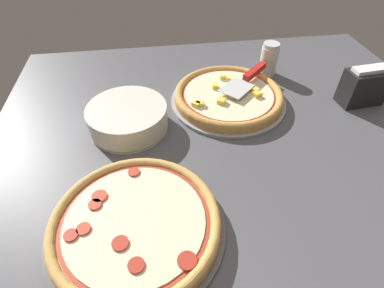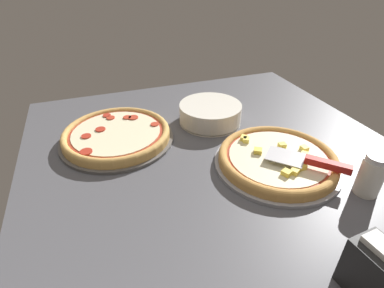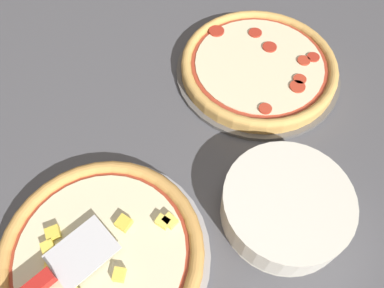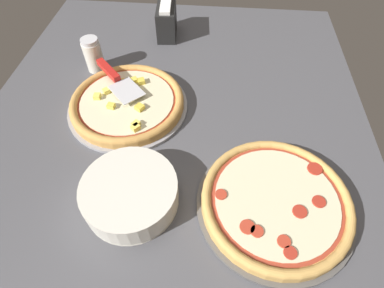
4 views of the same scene
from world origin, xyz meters
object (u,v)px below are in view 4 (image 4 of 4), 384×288
object	(u,v)px
serving_spatula	(113,75)
parmesan_shaker	(93,55)
napkin_holder	(167,21)
plate_stack	(130,193)
pizza_front	(127,102)
pizza_back	(276,201)

from	to	relation	value
serving_spatula	parmesan_shaker	xyz separation A→B (cm)	(-9.52, -9.15, 0.32)
napkin_holder	plate_stack	bearing A→B (deg)	1.55
pizza_front	pizza_back	bearing A→B (deg)	54.87
pizza_back	plate_stack	bearing A→B (deg)	-87.29
plate_stack	pizza_back	bearing A→B (deg)	92.71
pizza_back	serving_spatula	world-z (taller)	serving_spatula
pizza_back	napkin_holder	xyz separation A→B (cm)	(-70.88, -36.03, 3.19)
napkin_holder	parmesan_shaker	bearing A→B (deg)	-42.75
pizza_back	napkin_holder	size ratio (longest dim) A/B	2.55
pizza_back	parmesan_shaker	xyz separation A→B (cm)	(-47.72, -57.45, 3.04)
serving_spatula	parmesan_shaker	world-z (taller)	parmesan_shaker
pizza_back	parmesan_shaker	distance (cm)	74.75
napkin_holder	serving_spatula	bearing A→B (deg)	-20.57
pizza_back	serving_spatula	distance (cm)	61.64
plate_stack	serving_spatula	bearing A→B (deg)	-160.34
pizza_front	parmesan_shaker	size ratio (longest dim) A/B	2.96
serving_spatula	napkin_holder	bearing A→B (deg)	159.43
plate_stack	parmesan_shaker	size ratio (longest dim) A/B	1.94
parmesan_shaker	napkin_holder	size ratio (longest dim) A/B	0.84
pizza_front	serving_spatula	world-z (taller)	serving_spatula
plate_stack	napkin_holder	distance (cm)	72.56
plate_stack	pizza_front	bearing A→B (deg)	-165.41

